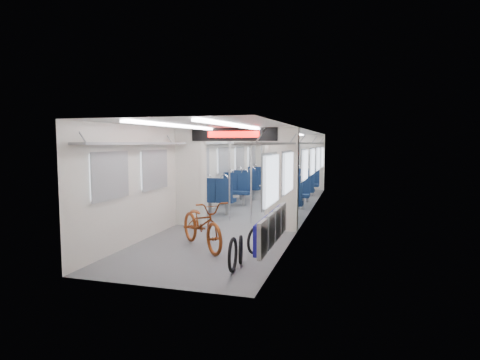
{
  "coord_description": "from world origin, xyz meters",
  "views": [
    {
      "loc": [
        2.63,
        -10.78,
        1.96
      ],
      "look_at": [
        -0.03,
        -1.48,
        1.06
      ],
      "focal_mm": 30.0,
      "sensor_mm": 36.0,
      "label": 1
    }
  ],
  "objects_px": {
    "flip_bench": "(272,227)",
    "seat_bay_far_left": "(253,181)",
    "bike_hoop_b": "(241,251)",
    "seat_bay_near_right": "(290,194)",
    "bicycle": "(202,224)",
    "seat_bay_far_right": "(304,183)",
    "stanchion_far_left": "(262,168)",
    "stanchion_far_right": "(274,169)",
    "stanchion_near_left": "(230,176)",
    "bike_hoop_a": "(233,256)",
    "seat_bay_near_left": "(228,191)",
    "stanchion_near_right": "(251,176)",
    "bike_hoop_c": "(254,242)"
  },
  "relations": [
    {
      "from": "seat_bay_far_right",
      "to": "stanchion_near_left",
      "type": "relative_size",
      "value": 0.92
    },
    {
      "from": "flip_bench",
      "to": "seat_bay_far_left",
      "type": "xyz_separation_m",
      "value": [
        -2.29,
        7.84,
        -0.02
      ]
    },
    {
      "from": "bike_hoop_a",
      "to": "stanchion_far_right",
      "type": "height_order",
      "value": "stanchion_far_right"
    },
    {
      "from": "bike_hoop_a",
      "to": "bicycle",
      "type": "bearing_deg",
      "value": 129.07
    },
    {
      "from": "bicycle",
      "to": "bike_hoop_b",
      "type": "relative_size",
      "value": 3.72
    },
    {
      "from": "bike_hoop_a",
      "to": "seat_bay_near_right",
      "type": "height_order",
      "value": "seat_bay_near_right"
    },
    {
      "from": "bike_hoop_b",
      "to": "stanchion_far_right",
      "type": "xyz_separation_m",
      "value": [
        -0.66,
        6.17,
        0.94
      ]
    },
    {
      "from": "bike_hoop_b",
      "to": "seat_bay_near_right",
      "type": "height_order",
      "value": "seat_bay_near_right"
    },
    {
      "from": "flip_bench",
      "to": "bike_hoop_a",
      "type": "xyz_separation_m",
      "value": [
        -0.46,
        -0.69,
        -0.34
      ]
    },
    {
      "from": "stanchion_near_left",
      "to": "seat_bay_far_left",
      "type": "bearing_deg",
      "value": 97.08
    },
    {
      "from": "flip_bench",
      "to": "seat_bay_far_left",
      "type": "height_order",
      "value": "seat_bay_far_left"
    },
    {
      "from": "flip_bench",
      "to": "seat_bay_near_left",
      "type": "xyz_separation_m",
      "value": [
        -2.29,
        4.78,
        -0.02
      ]
    },
    {
      "from": "seat_bay_far_left",
      "to": "bike_hoop_a",
      "type": "bearing_deg",
      "value": -77.93
    },
    {
      "from": "bike_hoop_b",
      "to": "stanchion_near_left",
      "type": "height_order",
      "value": "stanchion_near_left"
    },
    {
      "from": "bicycle",
      "to": "stanchion_far_left",
      "type": "height_order",
      "value": "stanchion_far_left"
    },
    {
      "from": "seat_bay_near_left",
      "to": "stanchion_far_left",
      "type": "height_order",
      "value": "stanchion_far_left"
    },
    {
      "from": "stanchion_far_left",
      "to": "stanchion_far_right",
      "type": "bearing_deg",
      "value": -24.26
    },
    {
      "from": "bike_hoop_b",
      "to": "stanchion_far_left",
      "type": "relative_size",
      "value": 0.2
    },
    {
      "from": "bike_hoop_c",
      "to": "stanchion_near_right",
      "type": "xyz_separation_m",
      "value": [
        -0.73,
        2.61,
        0.93
      ]
    },
    {
      "from": "stanchion_near_left",
      "to": "stanchion_near_right",
      "type": "height_order",
      "value": "same"
    },
    {
      "from": "seat_bay_near_right",
      "to": "flip_bench",
      "type": "bearing_deg",
      "value": -84.85
    },
    {
      "from": "flip_bench",
      "to": "stanchion_far_right",
      "type": "xyz_separation_m",
      "value": [
        -1.13,
        5.92,
        0.57
      ]
    },
    {
      "from": "seat_bay_near_right",
      "to": "stanchion_near_left",
      "type": "bearing_deg",
      "value": -128.96
    },
    {
      "from": "bicycle",
      "to": "stanchion_near_left",
      "type": "bearing_deg",
      "value": 51.91
    },
    {
      "from": "bicycle",
      "to": "seat_bay_near_left",
      "type": "height_order",
      "value": "seat_bay_near_left"
    },
    {
      "from": "bicycle",
      "to": "seat_bay_far_right",
      "type": "bearing_deg",
      "value": 37.89
    },
    {
      "from": "bicycle",
      "to": "stanchion_far_left",
      "type": "distance_m",
      "value": 5.67
    },
    {
      "from": "stanchion_far_left",
      "to": "seat_bay_near_right",
      "type": "bearing_deg",
      "value": -51.71
    },
    {
      "from": "seat_bay_near_left",
      "to": "stanchion_near_left",
      "type": "height_order",
      "value": "stanchion_near_left"
    },
    {
      "from": "seat_bay_far_left",
      "to": "stanchion_near_right",
      "type": "height_order",
      "value": "stanchion_near_right"
    },
    {
      "from": "stanchion_far_right",
      "to": "seat_bay_far_left",
      "type": "bearing_deg",
      "value": 121.1
    },
    {
      "from": "bicycle",
      "to": "seat_bay_far_right",
      "type": "height_order",
      "value": "seat_bay_far_right"
    },
    {
      "from": "seat_bay_near_right",
      "to": "bike_hoop_b",
      "type": "bearing_deg",
      "value": -90.53
    },
    {
      "from": "seat_bay_far_left",
      "to": "seat_bay_near_left",
      "type": "bearing_deg",
      "value": -90.0
    },
    {
      "from": "seat_bay_near_left",
      "to": "flip_bench",
      "type": "bearing_deg",
      "value": -64.39
    },
    {
      "from": "seat_bay_far_left",
      "to": "flip_bench",
      "type": "bearing_deg",
      "value": -73.73
    },
    {
      "from": "stanchion_near_left",
      "to": "stanchion_far_right",
      "type": "xyz_separation_m",
      "value": [
        0.57,
        2.84,
        0.0
      ]
    },
    {
      "from": "seat_bay_near_right",
      "to": "seat_bay_far_left",
      "type": "distance_m",
      "value": 3.7
    },
    {
      "from": "bicycle",
      "to": "seat_bay_near_right",
      "type": "bearing_deg",
      "value": 32.3
    },
    {
      "from": "bicycle",
      "to": "stanchion_far_right",
      "type": "height_order",
      "value": "stanchion_far_right"
    },
    {
      "from": "bike_hoop_a",
      "to": "seat_bay_near_left",
      "type": "relative_size",
      "value": 0.25
    },
    {
      "from": "flip_bench",
      "to": "seat_bay_far_left",
      "type": "distance_m",
      "value": 8.17
    },
    {
      "from": "bike_hoop_a",
      "to": "stanchion_near_left",
      "type": "distance_m",
      "value": 4.06
    },
    {
      "from": "flip_bench",
      "to": "bike_hoop_b",
      "type": "height_order",
      "value": "flip_bench"
    },
    {
      "from": "bike_hoop_b",
      "to": "seat_bay_far_right",
      "type": "distance_m",
      "value": 7.91
    },
    {
      "from": "stanchion_near_left",
      "to": "stanchion_far_right",
      "type": "bearing_deg",
      "value": 78.68
    },
    {
      "from": "bike_hoop_b",
      "to": "seat_bay_near_left",
      "type": "height_order",
      "value": "seat_bay_near_left"
    },
    {
      "from": "seat_bay_near_left",
      "to": "stanchion_near_right",
      "type": "xyz_separation_m",
      "value": [
        1.17,
        -1.79,
        0.59
      ]
    },
    {
      "from": "seat_bay_far_left",
      "to": "seat_bay_far_right",
      "type": "height_order",
      "value": "seat_bay_far_left"
    },
    {
      "from": "bike_hoop_b",
      "to": "stanchion_far_right",
      "type": "height_order",
      "value": "stanchion_far_right"
    }
  ]
}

